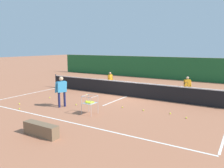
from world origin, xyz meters
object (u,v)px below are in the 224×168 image
object	(u,v)px
tennis_ball_0	(86,95)
courtside_bench	(41,130)
tennis_ball_9	(65,98)
instructor	(62,89)
tennis_ball_6	(143,110)
tennis_ball_7	(50,98)
student_1	(187,84)
tennis_ball_3	(76,105)
ball_cart	(90,102)
tennis_ball_5	(186,118)
tennis_ball_1	(19,104)
tennis_ball_4	(170,113)
tennis_net	(127,89)
student_0	(110,79)
tennis_ball_8	(19,109)
tennis_ball_2	(122,107)

from	to	relation	value
tennis_ball_0	courtside_bench	xyz separation A→B (m)	(2.91, -6.38, 0.20)
tennis_ball_9	instructor	bearing A→B (deg)	-50.70
tennis_ball_6	tennis_ball_7	size ratio (longest dim) A/B	1.00
student_1	tennis_ball_3	xyz separation A→B (m)	(-4.66, -5.65, -0.74)
ball_cart	tennis_ball_5	distance (m)	4.52
student_1	tennis_ball_1	distance (m)	10.41
tennis_ball_3	courtside_bench	distance (m)	4.38
tennis_ball_3	tennis_ball_7	distance (m)	2.59
student_1	tennis_ball_1	bearing A→B (deg)	-136.18
tennis_ball_9	tennis_ball_5	bearing A→B (deg)	-1.44
tennis_ball_4	tennis_ball_5	xyz separation A→B (m)	(0.82, -0.29, 0.00)
tennis_ball_0	tennis_ball_4	xyz separation A→B (m)	(6.13, -1.29, 0.00)
tennis_net	student_0	bearing A→B (deg)	143.08
tennis_ball_8	tennis_ball_6	bearing A→B (deg)	29.10
tennis_net	tennis_ball_3	world-z (taller)	tennis_net
tennis_ball_1	tennis_ball_4	world-z (taller)	same
tennis_ball_6	tennis_ball_9	distance (m)	5.40
tennis_net	tennis_ball_3	bearing A→B (deg)	-110.70
ball_cart	tennis_ball_4	xyz separation A→B (m)	(3.32, 2.02, -0.55)
instructor	courtside_bench	size ratio (longest dim) A/B	1.10
tennis_ball_7	tennis_ball_9	xyz separation A→B (m)	(0.79, 0.53, 0.00)
tennis_ball_0	tennis_ball_2	size ratio (longest dim) A/B	1.00
instructor	tennis_ball_1	size ratio (longest dim) A/B	24.25
instructor	tennis_ball_3	distance (m)	1.23
tennis_net	tennis_ball_7	xyz separation A→B (m)	(-3.88, -3.07, -0.47)
student_0	tennis_ball_7	bearing A→B (deg)	-106.50
tennis_ball_1	tennis_ball_9	world-z (taller)	same
ball_cart	student_0	bearing A→B (deg)	113.69
instructor	tennis_ball_8	distance (m)	2.37
tennis_ball_4	courtside_bench	size ratio (longest dim) A/B	0.05
tennis_net	tennis_ball_4	bearing A→B (deg)	-33.79
tennis_ball_2	student_1	bearing A→B (deg)	65.36
ball_cart	tennis_ball_7	xyz separation A→B (m)	(-4.20, 1.38, -0.55)
tennis_ball_4	tennis_ball_6	world-z (taller)	same
tennis_net	ball_cart	distance (m)	4.47
ball_cart	tennis_ball_3	xyz separation A→B (m)	(-1.66, 0.93, -0.55)
tennis_ball_2	tennis_ball_4	distance (m)	2.52
tennis_ball_5	student_1	bearing A→B (deg)	103.26
student_0	tennis_ball_2	bearing A→B (deg)	-51.54
tennis_ball_1	tennis_ball_5	xyz separation A→B (m)	(8.63, 2.33, 0.00)
tennis_ball_1	tennis_ball_8	distance (m)	1.09
tennis_ball_7	tennis_ball_8	xyz separation A→B (m)	(0.59, -2.64, 0.00)
tennis_net	tennis_ball_8	bearing A→B (deg)	-119.94
courtside_bench	ball_cart	bearing A→B (deg)	91.95
instructor	courtside_bench	distance (m)	4.08
tennis_ball_2	courtside_bench	size ratio (longest dim) A/B	0.05
tennis_ball_7	ball_cart	bearing A→B (deg)	-18.23
ball_cart	tennis_ball_8	bearing A→B (deg)	-160.87
tennis_ball_5	tennis_net	bearing A→B (deg)	148.59
tennis_net	ball_cart	bearing A→B (deg)	-85.83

